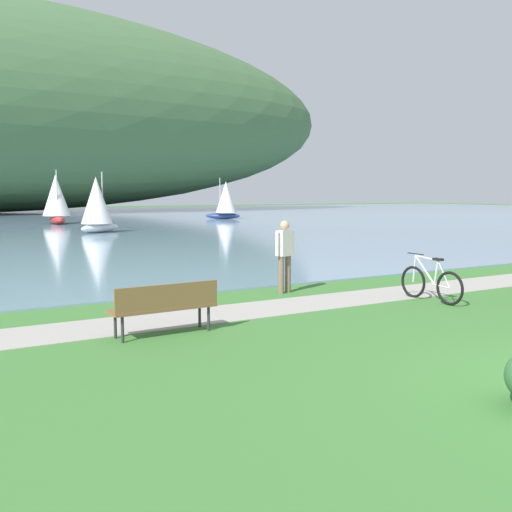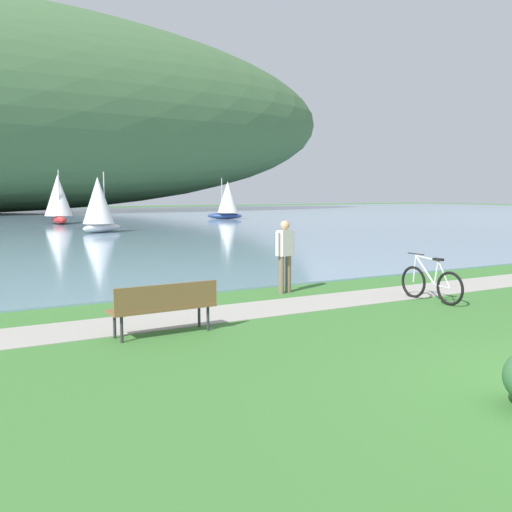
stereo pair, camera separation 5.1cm
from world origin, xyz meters
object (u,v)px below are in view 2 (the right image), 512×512
Objects in this scene: sailboat_mid_bay at (99,204)px; sailboat_toward_hillside at (58,199)px; park_bench_near_camera at (164,304)px; bicycle_leaning_near_bench at (431,283)px; sailboat_nearest_to_shore at (227,200)px; person_at_shoreline at (285,252)px.

sailboat_mid_bay is 11.34m from sailboat_toward_hillside.
park_bench_near_camera is at bearing -103.20° from sailboat_mid_bay.
sailboat_nearest_to_shore is at bearing 68.74° from bicycle_leaning_near_bench.
sailboat_mid_bay is (-0.19, 25.40, 1.31)m from bicycle_leaning_near_bench.
park_bench_near_camera is 0.45× the size of sailboat_toward_hillside.
sailboat_toward_hillside is (6.05, 36.69, 1.41)m from park_bench_near_camera.
sailboat_mid_bay is (-14.79, -12.12, -0.04)m from sailboat_nearest_to_shore.
person_at_shoreline is 22.96m from sailboat_mid_bay.
sailboat_nearest_to_shore reaches higher than sailboat_mid_bay.
sailboat_mid_bay reaches higher than person_at_shoreline.
park_bench_near_camera is at bearing -99.36° from sailboat_toward_hillside.
bicycle_leaning_near_bench is 0.49× the size of sailboat_nearest_to_shore.
bicycle_leaning_near_bench is at bearing -0.36° from park_bench_near_camera.
bicycle_leaning_near_bench is 0.50× the size of sailboat_mid_bay.
park_bench_near_camera is 26.07m from sailboat_mid_bay.
sailboat_toward_hillside is at bearing -176.95° from sailboat_nearest_to_shore.
bicycle_leaning_near_bench is at bearing -49.81° from person_at_shoreline.
sailboat_mid_bay is at bearing 85.13° from person_at_shoreline.
sailboat_mid_bay reaches higher than bicycle_leaning_near_bench.
person_at_shoreline is 0.47× the size of sailboat_nearest_to_shore.
sailboat_mid_bay is (5.95, 25.36, 1.19)m from park_bench_near_camera.
sailboat_toward_hillside is at bearing 89.49° from sailboat_mid_bay.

